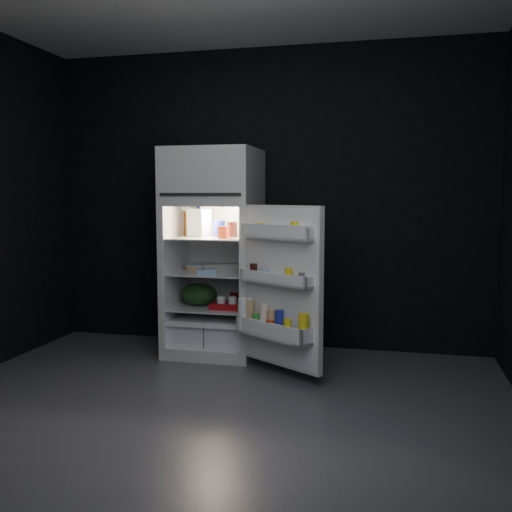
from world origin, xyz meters
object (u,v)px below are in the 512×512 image
(milk_jug, at_px, (199,223))
(egg_carton, at_px, (221,268))
(refrigerator, at_px, (214,245))
(fridge_door, at_px, (279,289))
(yogurt_tray, at_px, (228,306))

(milk_jug, distance_m, egg_carton, 0.44)
(egg_carton, bearing_deg, refrigerator, 119.87)
(refrigerator, xyz_separation_m, milk_jug, (-0.13, -0.03, 0.19))
(refrigerator, relative_size, egg_carton, 5.90)
(fridge_door, bearing_deg, egg_carton, 139.61)
(refrigerator, xyz_separation_m, egg_carton, (0.08, -0.06, -0.19))
(egg_carton, relative_size, yogurt_tray, 1.06)
(refrigerator, height_order, milk_jug, refrigerator)
(refrigerator, relative_size, yogurt_tray, 6.23)
(refrigerator, relative_size, milk_jug, 7.42)
(egg_carton, bearing_deg, fridge_door, -63.43)
(fridge_door, bearing_deg, yogurt_tray, 141.89)
(refrigerator, distance_m, milk_jug, 0.23)
(refrigerator, distance_m, fridge_door, 0.94)
(fridge_door, xyz_separation_m, egg_carton, (-0.61, 0.52, 0.08))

